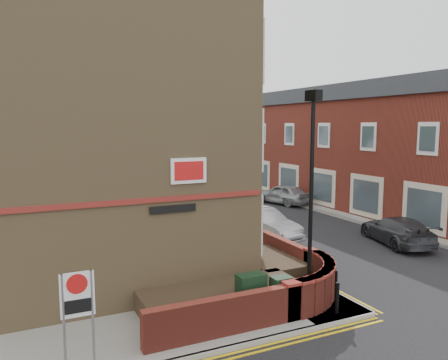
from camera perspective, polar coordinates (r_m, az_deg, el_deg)
ground at (r=12.08m, az=7.98°, el=-19.68°), size 120.00×120.00×0.00m
pavement_corner at (r=12.05m, az=-11.31°, el=-19.52°), size 13.00×3.00×0.12m
pavement_main at (r=26.78m, az=-7.32°, el=-4.50°), size 2.00×32.00×0.12m
pavement_far at (r=29.53m, az=15.41°, el=-3.61°), size 4.00×40.00×0.12m
kerb_main_near at (r=27.09m, az=-5.30°, el=-4.34°), size 0.15×32.00×0.12m
kerb_main_far at (r=28.29m, az=12.32°, el=-3.98°), size 0.15×40.00×0.12m
yellow_lines_main at (r=27.18m, az=-4.80°, el=-4.41°), size 0.28×32.00×0.01m
corner_building at (r=17.30m, az=-14.92°, el=9.52°), size 8.95×10.40×13.60m
garden_wall at (r=14.04m, az=2.20°, el=-15.64°), size 6.80×6.00×1.20m
lamppost at (r=12.86m, az=11.30°, el=-2.36°), size 0.25×0.50×6.30m
utility_cabinet_large at (r=12.66m, az=3.54°, el=-14.75°), size 0.80×0.45×1.20m
utility_cabinet_small at (r=12.82m, az=7.45°, el=-14.75°), size 0.55×0.40×1.10m
bollard_near at (r=13.24m, az=14.56°, el=-14.67°), size 0.11×0.11×0.90m
bollard_far at (r=14.17m, az=14.37°, el=-13.18°), size 0.11×0.11×0.90m
zone_sign at (r=10.27m, az=-18.57°, el=-14.93°), size 0.72×0.07×2.20m
far_terrace at (r=33.11m, az=13.12°, el=4.54°), size 5.40×30.40×8.00m
far_terrace_cream at (r=51.27m, az=-1.59°, el=5.59°), size 5.40×12.40×8.00m
tree_near at (r=24.39m, az=-6.08°, el=5.38°), size 3.64×3.65×6.70m
tree_mid at (r=32.04m, az=-10.80°, el=6.59°), size 4.03×4.03×7.42m
tree_far at (r=39.85m, az=-13.67°, el=6.19°), size 3.81×3.81×7.00m
traffic_light_assembly at (r=35.11m, az=-11.28°, el=2.67°), size 0.20×0.16×4.20m
silver_car_near at (r=21.32m, az=5.08°, el=-5.68°), size 2.26×4.53×1.43m
red_car_main at (r=27.18m, az=-4.12°, el=-3.02°), size 3.79×5.14×1.30m
grey_car_far at (r=21.75m, az=21.64°, el=-6.11°), size 2.94×4.73×1.28m
silver_car_far at (r=30.66m, az=7.71°, el=-1.80°), size 2.70×4.43×1.41m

